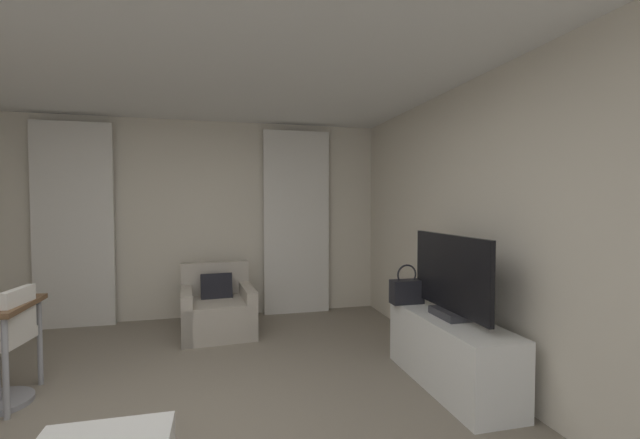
% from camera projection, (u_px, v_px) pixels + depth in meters
% --- Properties ---
extents(wall_window, '(5.12, 0.06, 2.60)m').
position_uv_depth(wall_window, '(193.00, 219.00, 5.44)').
color(wall_window, beige).
rests_on(wall_window, ground).
extents(wall_right, '(0.06, 6.12, 2.60)m').
position_uv_depth(wall_right, '(517.00, 232.00, 3.11)').
color(wall_right, beige).
rests_on(wall_right, ground).
extents(ceiling, '(5.12, 6.12, 0.06)m').
position_uv_depth(ceiling, '(159.00, 16.00, 2.45)').
color(ceiling, white).
rests_on(ceiling, wall_left).
extents(curtain_left_panel, '(0.90, 0.06, 2.50)m').
position_uv_depth(curtain_left_panel, '(74.00, 225.00, 4.98)').
color(curtain_left_panel, silver).
rests_on(curtain_left_panel, ground).
extents(curtain_right_panel, '(0.90, 0.06, 2.50)m').
position_uv_depth(curtain_right_panel, '(297.00, 223.00, 5.64)').
color(curtain_right_panel, silver).
rests_on(curtain_right_panel, ground).
extents(armchair, '(0.87, 0.89, 0.79)m').
position_uv_depth(armchair, '(217.00, 310.00, 4.79)').
color(armchair, '#B2A899').
rests_on(armchair, ground).
extents(desk_chair, '(0.48, 0.48, 0.88)m').
position_uv_depth(desk_chair, '(1.00, 353.00, 3.07)').
color(desk_chair, gray).
rests_on(desk_chair, ground).
extents(tv_console, '(0.46, 1.37, 0.58)m').
position_uv_depth(tv_console, '(450.00, 352.00, 3.39)').
color(tv_console, white).
rests_on(tv_console, ground).
extents(tv_flatscreen, '(0.20, 1.08, 0.68)m').
position_uv_depth(tv_flatscreen, '(450.00, 278.00, 3.38)').
color(tv_flatscreen, '#333338').
rests_on(tv_flatscreen, tv_console).
extents(handbag_primary, '(0.30, 0.14, 0.37)m').
position_uv_depth(handbag_primary, '(407.00, 291.00, 3.85)').
color(handbag_primary, black).
rests_on(handbag_primary, tv_console).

